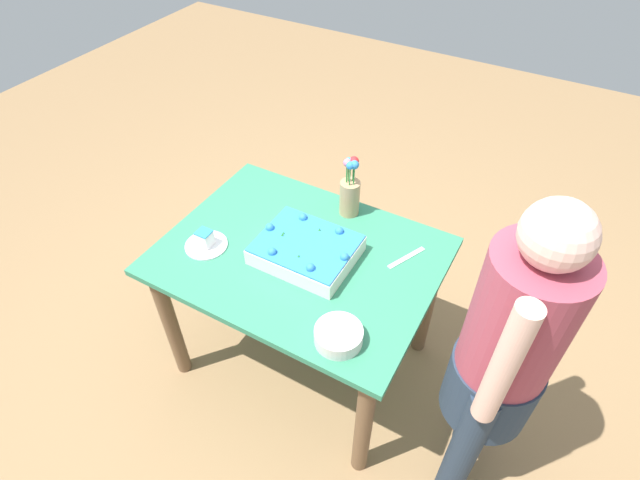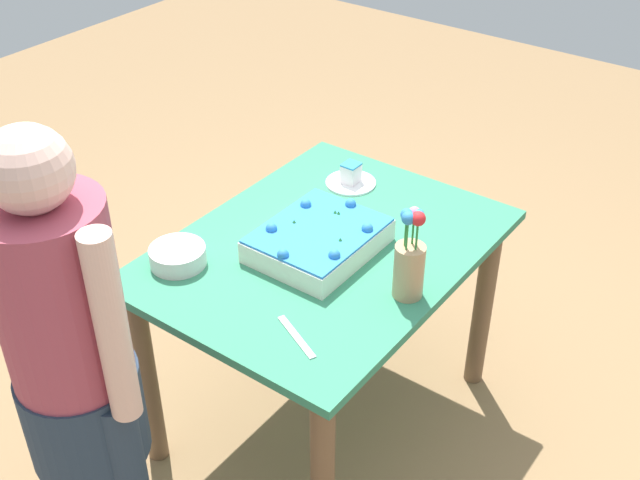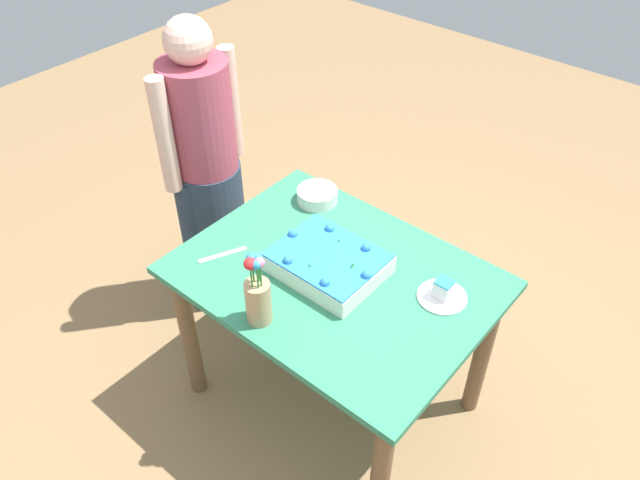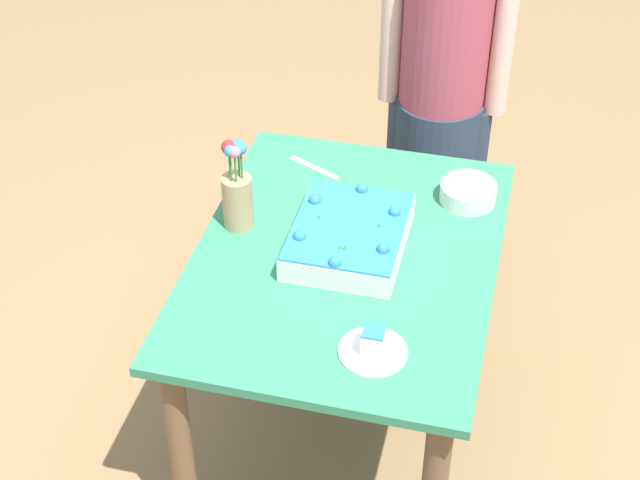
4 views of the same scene
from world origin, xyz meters
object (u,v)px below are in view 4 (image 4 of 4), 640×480
at_px(flower_vase, 237,193).
at_px(person_standing, 442,86).
at_px(serving_plate_with_slice, 373,346).
at_px(cake_knife, 314,168).
at_px(sheet_cake, 348,236).
at_px(fruit_bowl, 468,193).

bearing_deg(flower_vase, person_standing, -30.84).
distance_m(serving_plate_with_slice, cake_knife, 0.85).
relative_size(sheet_cake, person_standing, 0.27).
bearing_deg(flower_vase, fruit_bowl, -66.06).
bearing_deg(cake_knife, person_standing, 79.21).
bearing_deg(fruit_bowl, person_standing, 17.13).
relative_size(sheet_cake, flower_vase, 1.35).
bearing_deg(sheet_cake, serving_plate_with_slice, -158.61).
distance_m(sheet_cake, cake_knife, 0.42).
height_order(sheet_cake, person_standing, person_standing).
height_order(serving_plate_with_slice, person_standing, person_standing).
distance_m(sheet_cake, fruit_bowl, 0.44).
distance_m(cake_knife, fruit_bowl, 0.51).
distance_m(sheet_cake, flower_vase, 0.35).
bearing_deg(person_standing, cake_knife, -35.89).
bearing_deg(flower_vase, cake_knife, -22.94).
bearing_deg(serving_plate_with_slice, cake_knife, 24.48).
bearing_deg(serving_plate_with_slice, sheet_cake, 21.39).
height_order(cake_knife, flower_vase, flower_vase).
relative_size(sheet_cake, serving_plate_with_slice, 2.19).
bearing_deg(flower_vase, serving_plate_with_slice, -130.87).
relative_size(sheet_cake, fruit_bowl, 2.27).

